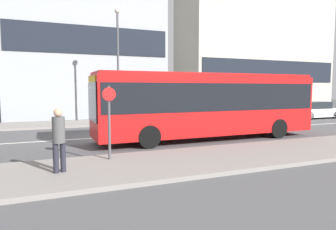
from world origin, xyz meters
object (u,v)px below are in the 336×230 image
city_bus (208,102)px  parked_car_0 (266,112)px  parked_car_1 (314,110)px  pedestrian_near_stop (59,136)px  street_lamp (118,55)px  bus_stop_sign (109,116)px

city_bus → parked_car_0: (8.62, 5.88, -1.19)m
parked_car_1 → parked_car_0: bearing=177.6°
pedestrian_near_stop → parked_car_1: bearing=8.4°
city_bus → street_lamp: street_lamp is taller
city_bus → parked_car_1: 14.63m
parked_car_0 → pedestrian_near_stop: size_ratio=2.28×
street_lamp → parked_car_1: bearing=-5.9°
parked_car_1 → bus_stop_sign: 20.70m
city_bus → bus_stop_sign: (-5.37, -2.93, -0.27)m
city_bus → parked_car_0: city_bus is taller
parked_car_0 → street_lamp: (-11.29, 1.46, 4.09)m
parked_car_1 → pedestrian_near_stop: bearing=-154.8°
parked_car_1 → pedestrian_near_stop: size_ratio=2.47×
pedestrian_near_stop → street_lamp: bearing=52.3°
parked_car_0 → parked_car_1: bearing=-2.4°
pedestrian_near_stop → bus_stop_sign: size_ratio=0.74×
parked_car_0 → parked_car_1: (4.81, -0.21, 0.02)m
street_lamp → pedestrian_near_stop: bearing=-110.9°
bus_stop_sign → parked_car_1: bearing=24.6°
parked_car_1 → bus_stop_sign: size_ratio=1.83×
parked_car_0 → bus_stop_sign: size_ratio=1.69×
bus_stop_sign → street_lamp: size_ratio=0.32×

